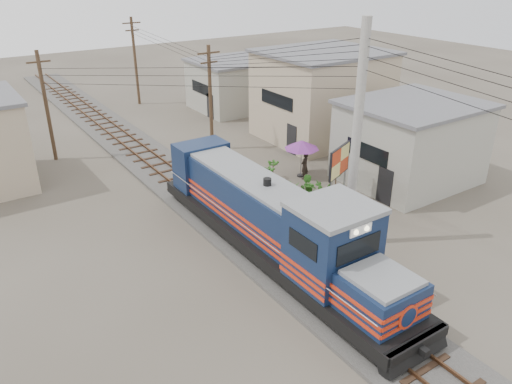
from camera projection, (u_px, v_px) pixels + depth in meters
ground at (280, 261)px, 21.72m from camera, size 120.00×120.00×0.00m
ballast at (179, 182)px, 29.20m from camera, size 3.60×70.00×0.16m
track at (179, 179)px, 29.13m from camera, size 1.15×70.00×0.12m
locomotive at (275, 223)px, 21.30m from camera, size 2.90×15.79×3.91m
utility_pole_main at (356, 141)px, 20.98m from camera, size 0.40×0.40×10.00m
wooden_pole_mid at (210, 97)px, 32.95m from camera, size 1.60×0.24×7.00m
wooden_pole_far at (135, 60)px, 43.52m from camera, size 1.60×0.24×7.50m
wooden_pole_left at (46, 104)px, 31.17m from camera, size 1.60×0.24×7.00m
power_lines at (180, 56)px, 24.82m from camera, size 9.65×19.00×3.30m
shophouse_front at (410, 142)px, 28.76m from camera, size 7.35×6.30×4.70m
shophouse_mid at (322, 95)px, 35.72m from camera, size 8.40×7.35×6.20m
shophouse_back at (232, 85)px, 42.91m from camera, size 6.30×6.30×4.20m
billboard at (339, 163)px, 25.48m from camera, size 2.04×0.98×3.37m
market_umbrella at (302, 145)px, 29.32m from camera, size 2.29×2.29×2.29m
vendor at (305, 166)px, 29.51m from camera, size 0.70×0.57×1.64m
plant_nursery at (311, 195)px, 26.65m from camera, size 3.06×3.17×1.09m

